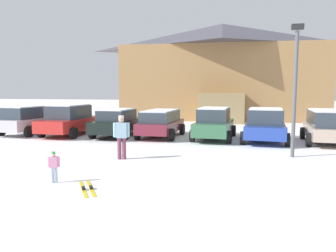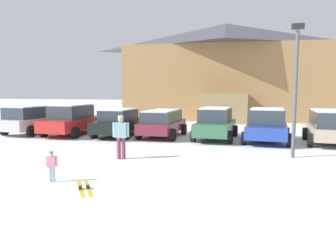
% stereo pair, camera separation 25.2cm
% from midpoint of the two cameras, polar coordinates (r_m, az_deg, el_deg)
% --- Properties ---
extents(ground, '(160.00, 160.00, 0.00)m').
position_cam_midpoint_polar(ground, '(7.12, -18.44, -15.65)').
color(ground, white).
extents(ski_lodge, '(18.45, 11.67, 8.82)m').
position_cam_midpoint_polar(ski_lodge, '(31.88, 9.11, 9.49)').
color(ski_lodge, '#9F7647').
rests_on(ski_lodge, ground).
extents(parked_silver_wagon, '(2.48, 4.37, 1.69)m').
position_cam_midpoint_polar(parked_silver_wagon, '(21.40, -23.22, 1.16)').
color(parked_silver_wagon, '#BCB6BC').
rests_on(parked_silver_wagon, ground).
extents(parked_red_sedan, '(2.44, 4.76, 1.79)m').
position_cam_midpoint_polar(parked_red_sedan, '(20.01, -16.95, 1.03)').
color(parked_red_sedan, red).
rests_on(parked_red_sedan, ground).
extents(parked_black_sedan, '(2.27, 4.50, 1.57)m').
position_cam_midpoint_polar(parked_black_sedan, '(18.92, -9.07, 0.66)').
color(parked_black_sedan, black).
rests_on(parked_black_sedan, ground).
extents(parked_maroon_van, '(2.28, 4.19, 1.52)m').
position_cam_midpoint_polar(parked_maroon_van, '(18.29, -1.66, 0.65)').
color(parked_maroon_van, maroon).
rests_on(parked_maroon_van, ground).
extents(parked_green_coupe, '(2.30, 4.42, 1.71)m').
position_cam_midpoint_polar(parked_green_coupe, '(17.64, 7.64, 0.46)').
color(parked_green_coupe, '#336645').
rests_on(parked_green_coupe, ground).
extents(parked_blue_hatchback, '(2.55, 4.24, 1.72)m').
position_cam_midpoint_polar(parked_blue_hatchback, '(17.29, 16.19, 0.16)').
color(parked_blue_hatchback, '#2340A0').
rests_on(parked_blue_hatchback, ground).
extents(parked_beige_suv, '(2.36, 4.13, 1.67)m').
position_cam_midpoint_polar(parked_beige_suv, '(17.79, 25.60, 0.08)').
color(parked_beige_suv, tan).
rests_on(parked_beige_suv, ground).
extents(skier_child_in_pink_snowsuit, '(0.31, 0.20, 0.89)m').
position_cam_midpoint_polar(skier_child_in_pink_snowsuit, '(9.91, -19.95, -6.44)').
color(skier_child_in_pink_snowsuit, '#9AB1C7').
rests_on(skier_child_in_pink_snowsuit, ground).
extents(skier_adult_in_blue_parka, '(0.60, 0.34, 1.67)m').
position_cam_midpoint_polar(skier_adult_in_blue_parka, '(12.53, -8.67, -1.50)').
color(skier_adult_in_blue_parka, '#793B53').
rests_on(skier_adult_in_blue_parka, ground).
extents(pair_of_skis, '(1.04, 1.43, 0.08)m').
position_cam_midpoint_polar(pair_of_skis, '(9.14, -14.68, -10.47)').
color(pair_of_skis, gold).
rests_on(pair_of_skis, ground).
extents(lamp_post, '(0.44, 0.24, 5.10)m').
position_cam_midpoint_polar(lamp_post, '(13.55, 20.78, 7.01)').
color(lamp_post, '#515459').
rests_on(lamp_post, ground).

